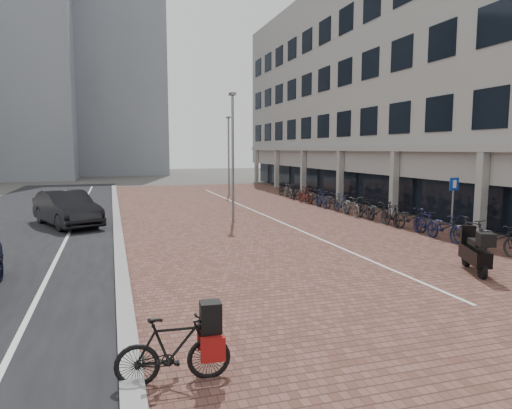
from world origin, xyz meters
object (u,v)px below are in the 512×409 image
object	(u,v)px
car_dark	(67,209)
parking_sign	(453,198)
scooter_mid	(475,251)
hero_bike	(173,349)

from	to	relation	value
car_dark	parking_sign	xyz separation A→B (m)	(14.46, -7.37, 0.76)
car_dark	scooter_mid	bearing A→B (deg)	-68.72
parking_sign	hero_bike	bearing A→B (deg)	-157.20
hero_bike	car_dark	bearing A→B (deg)	13.77
hero_bike	parking_sign	world-z (taller)	parking_sign
scooter_mid	parking_sign	distance (m)	5.49
hero_bike	scooter_mid	size ratio (longest dim) A/B	0.93
hero_bike	scooter_mid	distance (m)	9.45
hero_bike	parking_sign	bearing A→B (deg)	-51.46
car_dark	hero_bike	world-z (taller)	car_dark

